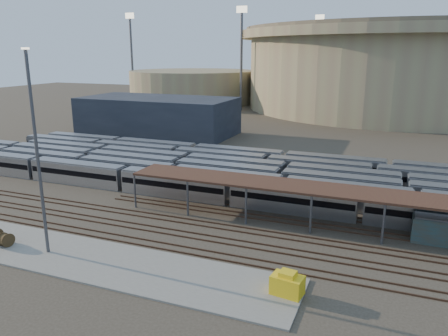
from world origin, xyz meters
name	(u,v)px	position (x,y,z in m)	size (l,w,h in m)	color
ground	(180,218)	(0.00, 0.00, 0.00)	(420.00, 420.00, 0.00)	#383026
apron	(78,257)	(-5.00, -15.00, 0.10)	(50.00, 9.00, 0.20)	gray
subway_trains	(238,173)	(1.76, 18.50, 1.80)	(130.72, 23.90, 3.60)	#B9BABF
inspection_shed	(350,193)	(22.00, 4.00, 4.98)	(60.30, 6.00, 5.30)	#4F4F53
empty_tracks	(162,230)	(0.00, -5.00, 0.09)	(170.00, 9.62, 0.18)	#4C3323
stadium	(397,66)	(25.00, 140.00, 16.47)	(124.00, 124.00, 32.50)	gray
secondary_arena	(193,86)	(-60.00, 130.00, 7.00)	(56.00, 56.00, 14.00)	gray
service_building	(158,116)	(-35.00, 55.00, 5.00)	(42.00, 20.00, 10.00)	#1E232D
floodlight_0	(241,56)	(-30.00, 110.00, 20.65)	(4.00, 1.00, 38.40)	#4F4F53
floodlight_1	(132,55)	(-85.00, 120.00, 20.65)	(4.00, 1.00, 38.40)	#4F4F53
floodlight_3	(318,55)	(-10.00, 160.00, 20.65)	(4.00, 1.00, 38.40)	#4F4F53
cable_reel_east	(6,240)	(-14.54, -16.05, 1.02)	(1.63, 1.63, 0.91)	#4E3D1F
yard_light_pole	(37,155)	(-8.91, -15.38, 11.51)	(0.81, 0.36, 22.44)	#4F4F53
yellow_equipment	(287,285)	(18.50, -14.13, 1.12)	(2.95, 1.85, 1.85)	yellow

